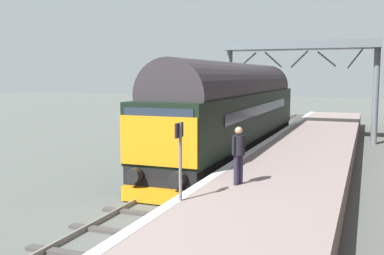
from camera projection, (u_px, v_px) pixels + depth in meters
name	position (u px, v px, depth m)	size (l,w,h in m)	color
ground_plane	(206.00, 175.00, 18.91)	(140.00, 140.00, 0.00)	#585D58
track_main	(206.00, 173.00, 18.91)	(2.50, 60.00, 0.15)	slate
station_platform	(295.00, 169.00, 17.57)	(4.00, 44.00, 1.01)	gray
diesel_locomotive	(234.00, 108.00, 22.42)	(2.74, 17.86, 4.68)	black
platform_number_sign	(180.00, 149.00, 11.21)	(0.10, 0.44, 1.92)	slate
waiting_passenger	(239.00, 150.00, 12.92)	(0.46, 0.47, 1.64)	#28253B
overhead_footbridge	(300.00, 52.00, 28.19)	(9.30, 2.00, 6.14)	slate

